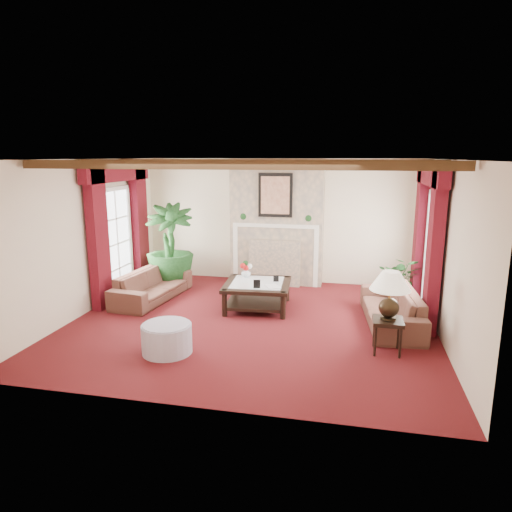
% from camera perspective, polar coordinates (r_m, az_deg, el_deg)
% --- Properties ---
extents(floor, '(6.00, 6.00, 0.00)m').
position_cam_1_polar(floor, '(7.80, -0.59, -8.26)').
color(floor, '#450C10').
rests_on(floor, ground).
extents(ceiling, '(6.00, 6.00, 0.00)m').
position_cam_1_polar(ceiling, '(7.30, -0.64, 11.99)').
color(ceiling, white).
rests_on(ceiling, floor).
extents(back_wall, '(6.00, 0.02, 2.70)m').
position_cam_1_polar(back_wall, '(10.10, 2.81, 4.40)').
color(back_wall, beige).
rests_on(back_wall, ground).
extents(left_wall, '(0.02, 5.50, 2.70)m').
position_cam_1_polar(left_wall, '(8.59, -20.55, 2.21)').
color(left_wall, beige).
rests_on(left_wall, ground).
extents(right_wall, '(0.02, 5.50, 2.70)m').
position_cam_1_polar(right_wall, '(7.40, 22.71, 0.50)').
color(right_wall, beige).
rests_on(right_wall, ground).
extents(ceiling_beams, '(6.00, 3.00, 0.12)m').
position_cam_1_polar(ceiling_beams, '(7.30, -0.63, 11.52)').
color(ceiling_beams, '#3D2613').
rests_on(ceiling_beams, ceiling).
extents(fireplace, '(2.00, 0.52, 2.70)m').
position_cam_1_polar(fireplace, '(9.81, 2.70, 12.08)').
color(fireplace, tan).
rests_on(fireplace, ground).
extents(french_door_left, '(0.10, 1.10, 2.16)m').
position_cam_1_polar(french_door_left, '(9.34, -17.47, 8.01)').
color(french_door_left, white).
rests_on(french_door_left, ground).
extents(french_door_right, '(0.10, 1.10, 2.16)m').
position_cam_1_polar(french_door_right, '(8.26, 21.72, 7.21)').
color(french_door_right, white).
rests_on(french_door_right, ground).
extents(curtains_left, '(0.20, 2.40, 2.55)m').
position_cam_1_polar(curtains_left, '(9.27, -17.03, 10.61)').
color(curtains_left, '#44090E').
rests_on(curtains_left, ground).
extents(curtains_right, '(0.20, 2.40, 2.55)m').
position_cam_1_polar(curtains_right, '(8.22, 21.19, 10.17)').
color(curtains_right, '#44090E').
rests_on(curtains_right, ground).
extents(sofa_left, '(2.08, 1.02, 0.76)m').
position_cam_1_polar(sofa_left, '(9.12, -12.87, -2.99)').
color(sofa_left, '#3A0F1E').
rests_on(sofa_left, ground).
extents(sofa_right, '(2.12, 0.97, 0.79)m').
position_cam_1_polar(sofa_right, '(7.91, 16.60, -5.50)').
color(sofa_right, '#3A0F1E').
rests_on(sofa_right, ground).
extents(potted_palm, '(2.08, 2.39, 1.00)m').
position_cam_1_polar(potted_palm, '(9.90, -10.65, -0.98)').
color(potted_palm, black).
rests_on(potted_palm, ground).
extents(small_plant, '(1.16, 1.21, 0.69)m').
position_cam_1_polar(small_plant, '(9.26, 17.59, -3.27)').
color(small_plant, black).
rests_on(small_plant, ground).
extents(coffee_table, '(1.26, 1.26, 0.48)m').
position_cam_1_polar(coffee_table, '(8.42, 0.17, -4.95)').
color(coffee_table, black).
rests_on(coffee_table, ground).
extents(side_table, '(0.51, 0.51, 0.50)m').
position_cam_1_polar(side_table, '(6.85, 16.05, -9.56)').
color(side_table, black).
rests_on(side_table, ground).
extents(ottoman, '(0.71, 0.71, 0.42)m').
position_cam_1_polar(ottoman, '(6.72, -11.08, -10.09)').
color(ottoman, '#9D9AAE').
rests_on(ottoman, ground).
extents(table_lamp, '(0.57, 0.57, 0.72)m').
position_cam_1_polar(table_lamp, '(6.65, 16.37, -4.70)').
color(table_lamp, black).
rests_on(table_lamp, side_table).
extents(flower_vase, '(0.21, 0.22, 0.18)m').
position_cam_1_polar(flower_vase, '(8.72, -1.26, -2.09)').
color(flower_vase, silver).
rests_on(flower_vase, coffee_table).
extents(book, '(0.24, 0.22, 0.30)m').
position_cam_1_polar(book, '(8.00, 1.36, -2.98)').
color(book, black).
rests_on(book, coffee_table).
extents(photo_frame_a, '(0.12, 0.05, 0.16)m').
position_cam_1_polar(photo_frame_a, '(7.97, 0.10, -3.55)').
color(photo_frame_a, black).
rests_on(photo_frame_a, coffee_table).
extents(photo_frame_b, '(0.10, 0.04, 0.13)m').
position_cam_1_polar(photo_frame_b, '(8.39, 2.52, -2.86)').
color(photo_frame_b, black).
rests_on(photo_frame_b, coffee_table).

